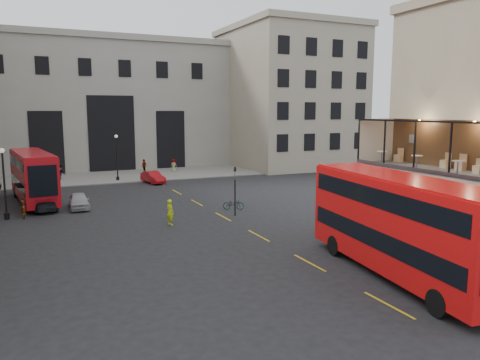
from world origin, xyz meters
name	(u,v)px	position (x,y,z in m)	size (l,w,h in m)	color
ground	(340,258)	(0.00, 0.00, 0.00)	(140.00, 140.00, 0.00)	black
host_building_main	(477,115)	(9.95, 0.00, 7.79)	(7.26, 11.40, 15.10)	tan
host_frontage	(430,208)	(6.50, 0.00, 2.25)	(3.00, 11.00, 4.50)	tan
cafe_floor	(432,170)	(6.50, 0.00, 4.55)	(3.00, 10.00, 0.10)	slate
gateway	(104,101)	(-5.00, 47.99, 9.39)	(35.00, 10.60, 18.00)	#99968F
building_right	(288,94)	(20.00, 39.97, 10.39)	(16.60, 18.60, 20.00)	#A29582
pavement_far	(112,176)	(-6.00, 38.00, 0.06)	(40.00, 12.00, 0.12)	slate
traffic_light_near	(235,185)	(-1.00, 12.00, 2.42)	(0.16, 0.20, 3.80)	black
traffic_light_far	(32,170)	(-15.00, 28.00, 2.42)	(0.16, 0.20, 3.80)	black
street_lamp_a	(5,188)	(-17.00, 18.00, 2.39)	(0.36, 0.36, 5.33)	black
street_lamp_b	(117,160)	(-6.00, 34.00, 2.39)	(0.36, 0.36, 5.33)	black
bus_near	(400,221)	(0.80, -3.52, 2.77)	(4.34, 12.62, 4.94)	red
bus_far	(33,174)	(-14.97, 24.09, 2.52)	(3.79, 11.45, 4.48)	#A80B13
car_a	(79,201)	(-11.68, 19.81, 0.65)	(1.55, 3.84, 1.31)	#A5A9AD
car_b	(153,177)	(-2.68, 30.81, 0.66)	(1.39, 3.99, 1.31)	#A0090F
car_c	(43,202)	(-14.39, 20.31, 0.65)	(1.82, 4.48, 1.30)	black
bicycle	(233,204)	(-0.15, 14.23, 0.44)	(0.59, 1.68, 0.88)	gray
cyclist	(170,212)	(-6.37, 11.26, 0.92)	(0.67, 0.44, 1.84)	#C9E117
pedestrian_a	(30,180)	(-15.24, 31.98, 0.98)	(0.95, 0.74, 1.96)	gray
pedestrian_b	(60,173)	(-12.00, 36.98, 0.92)	(1.19, 0.68, 1.84)	gray
pedestrian_c	(144,166)	(-1.59, 39.69, 0.89)	(1.05, 0.44, 1.79)	gray
pedestrian_d	(174,166)	(2.09, 38.77, 0.88)	(0.86, 0.56, 1.76)	gray
pedestrian_e	(23,208)	(-15.86, 17.72, 0.79)	(0.58, 0.38, 1.58)	gray
cafe_table_near	(458,166)	(5.50, -2.62, 5.14)	(0.65, 0.65, 0.82)	beige
cafe_table_mid	(417,160)	(5.65, 0.42, 5.15)	(0.66, 0.66, 0.83)	silver
cafe_table_far	(382,155)	(5.92, 3.72, 5.13)	(0.65, 0.65, 0.81)	white
cafe_chair_a	(478,169)	(7.22, -2.48, 4.86)	(0.49, 0.49, 0.84)	#D7B57C
cafe_chair_b	(461,165)	(7.52, -1.11, 4.89)	(0.52, 0.52, 0.96)	#DEAA80
cafe_chair_c	(446,163)	(7.66, 0.10, 4.88)	(0.47, 0.47, 0.93)	#DCB77F
cafe_chair_d	(399,158)	(7.55, 3.91, 4.88)	(0.56, 0.56, 0.93)	#DCAD7F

